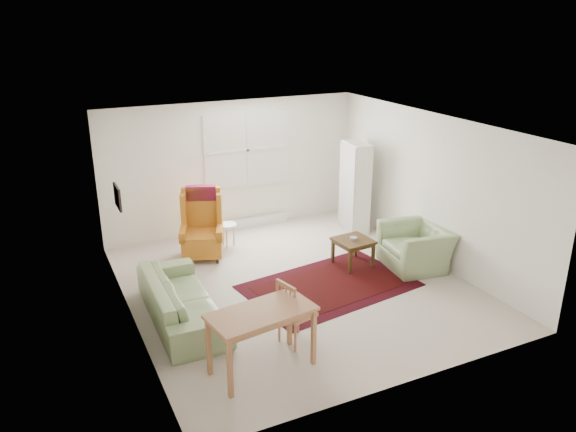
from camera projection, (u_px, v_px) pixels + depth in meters
name	position (u px, v px, depth m)	size (l,w,h in m)	color
room	(292.00, 205.00, 8.53)	(5.04, 5.54, 2.51)	beige
rug	(329.00, 285.00, 8.74)	(2.56, 1.64, 0.03)	black
sofa	(181.00, 291.00, 7.66)	(2.13, 0.83, 0.86)	#879F6A
armchair	(416.00, 243.00, 9.29)	(1.08, 0.94, 0.84)	#879F6A
wingback_chair	(201.00, 225.00, 9.55)	(0.70, 0.74, 1.21)	#C3731E
coffee_table	(353.00, 252.00, 9.39)	(0.57, 0.57, 0.47)	#422C14
stool	(228.00, 235.00, 10.17)	(0.32, 0.32, 0.43)	white
cabinet	(355.00, 187.00, 10.76)	(0.36, 0.69, 1.72)	white
desk	(262.00, 340.00, 6.58)	(1.23, 0.62, 0.78)	#AF7146
desk_chair	(297.00, 311.00, 7.10)	(0.39, 0.39, 0.90)	#AF7146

